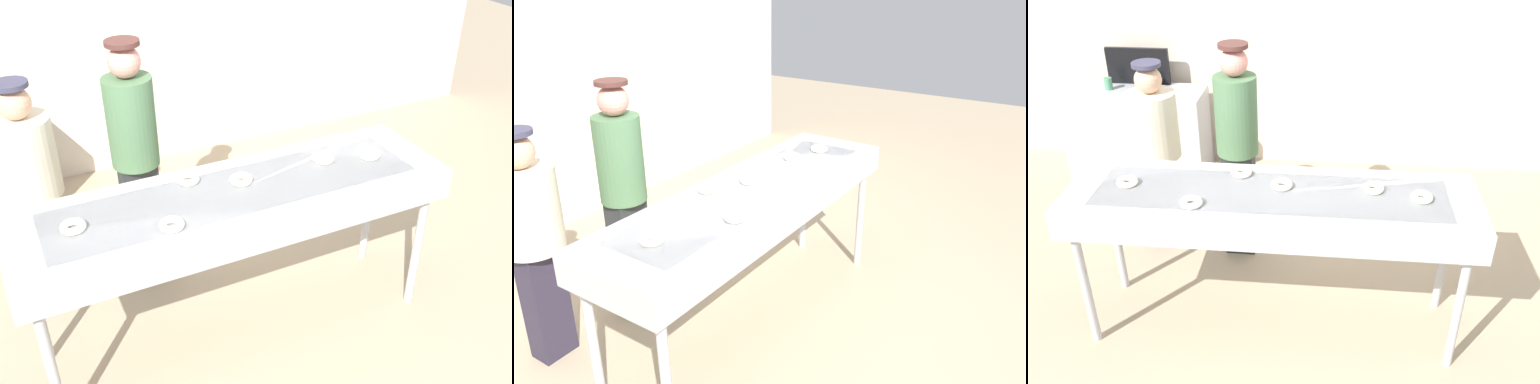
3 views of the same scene
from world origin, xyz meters
The scene contains 16 objects.
ground_plane centered at (0.00, 0.00, 0.00)m, with size 16.00×16.00×0.00m, color tan.
back_wall centered at (0.00, 2.55, 1.67)m, with size 8.00×0.12×3.33m, color beige.
fryer_conveyor centered at (0.00, 0.00, 0.96)m, with size 2.52×0.71×1.05m.
sugar_donut_0 centered at (-0.21, 0.21, 1.07)m, with size 0.13×0.13×0.04m, color #EEE3C2.
sugar_donut_1 centered at (0.06, 0.07, 1.07)m, with size 0.13×0.13×0.04m, color #FAECC7.
sugar_donut_2 centered at (0.62, 0.08, 1.07)m, with size 0.13×0.13×0.04m, color #FCF4C4.
sugar_donut_3 centered at (-0.44, -0.19, 1.07)m, with size 0.13×0.13×0.04m, color white.
sugar_donut_4 centered at (0.90, 0.00, 1.07)m, with size 0.13×0.13×0.04m, color #EDF0CB.
sugar_donut_5 centered at (-0.90, 0.01, 1.07)m, with size 0.13×0.13×0.04m, color #FBEFC9.
worker_baker centered at (-1.01, 0.93, 0.89)m, with size 0.37×0.37×1.55m.
worker_assistant centered at (-0.35, 0.85, 0.96)m, with size 0.32×0.32×1.72m.
prep_counter centered at (-1.59, 2.10, 0.44)m, with size 1.37×0.52×0.89m, color #B7BABF.
paper_cup_0 centered at (-1.84, 2.11, 0.95)m, with size 0.07×0.07×0.12m, color #4C8C66.
paper_cup_1 centered at (-1.50, 2.21, 0.95)m, with size 0.07×0.07×0.12m, color #4C8C66.
paper_cup_2 centered at (-1.39, 2.20, 0.95)m, with size 0.07×0.07×0.12m, color #4C8C66.
menu_display centered at (-1.59, 2.31, 1.07)m, with size 0.63×0.04×0.36m, color black.
Camera 3 is at (0.35, -2.85, 2.75)m, focal length 38.50 mm.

